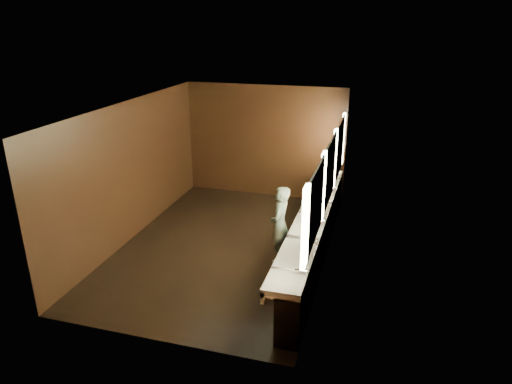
% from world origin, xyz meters
% --- Properties ---
extents(floor, '(6.00, 6.00, 0.00)m').
position_xyz_m(floor, '(0.00, 0.00, 0.00)').
color(floor, black).
rests_on(floor, ground).
extents(ceiling, '(4.00, 6.00, 0.02)m').
position_xyz_m(ceiling, '(0.00, 0.00, 2.80)').
color(ceiling, '#2D2D2B').
rests_on(ceiling, wall_back).
extents(wall_back, '(4.00, 0.02, 2.80)m').
position_xyz_m(wall_back, '(0.00, 3.00, 1.40)').
color(wall_back, black).
rests_on(wall_back, floor).
extents(wall_front, '(4.00, 0.02, 2.80)m').
position_xyz_m(wall_front, '(0.00, -3.00, 1.40)').
color(wall_front, black).
rests_on(wall_front, floor).
extents(wall_left, '(0.02, 6.00, 2.80)m').
position_xyz_m(wall_left, '(-2.00, 0.00, 1.40)').
color(wall_left, black).
rests_on(wall_left, floor).
extents(wall_right, '(0.02, 6.00, 2.80)m').
position_xyz_m(wall_right, '(2.00, 0.00, 1.40)').
color(wall_right, black).
rests_on(wall_right, floor).
extents(sink_counter, '(0.55, 5.40, 1.01)m').
position_xyz_m(sink_counter, '(1.79, 0.00, 0.50)').
color(sink_counter, black).
rests_on(sink_counter, floor).
extents(mirror_band, '(0.06, 5.03, 1.15)m').
position_xyz_m(mirror_band, '(1.98, -0.00, 1.75)').
color(mirror_band, '#FFF8BD').
rests_on(mirror_band, wall_right).
extents(person, '(0.37, 0.55, 1.47)m').
position_xyz_m(person, '(1.16, -0.27, 0.74)').
color(person, '#7BB1B8').
rests_on(person, floor).
extents(trash_bin, '(0.42, 0.42, 0.63)m').
position_xyz_m(trash_bin, '(1.58, -0.30, 0.31)').
color(trash_bin, black).
rests_on(trash_bin, floor).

